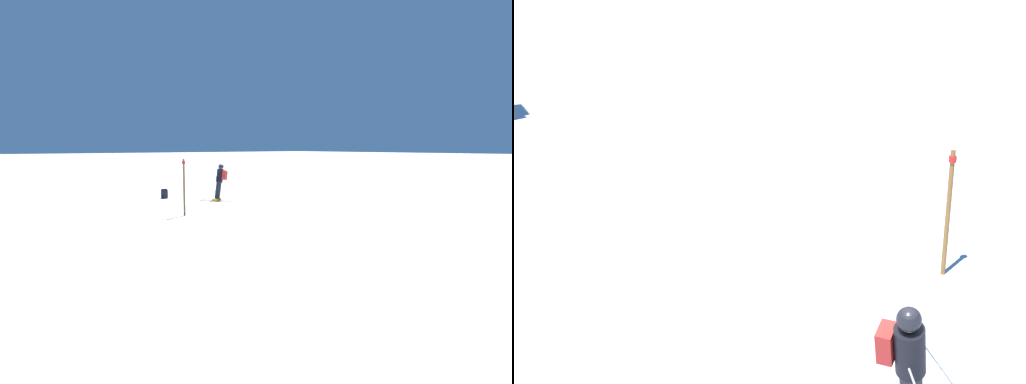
# 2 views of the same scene
# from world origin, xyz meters

# --- Properties ---
(skier) EXTENTS (1.54, 1.75, 1.87)m
(skier) POSITION_xyz_m (0.23, -0.15, 1.03)
(skier) COLOR black
(skier) RESTS_ON ground
(trail_marker) EXTENTS (0.13, 0.13, 2.23)m
(trail_marker) POSITION_xyz_m (3.81, 2.84, 1.22)
(trail_marker) COLOR brown
(trail_marker) RESTS_ON ground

